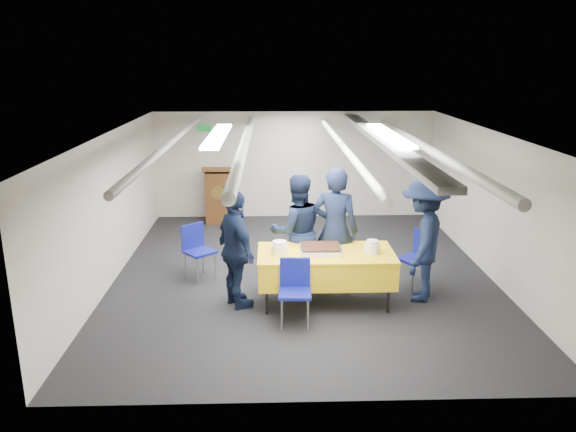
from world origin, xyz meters
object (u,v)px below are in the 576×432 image
object	(u,v)px
podium	(219,194)
sailor_a	(335,230)
sailor_b	(297,231)
serving_table	(326,266)
sheet_cake	(321,249)
chair_left	(197,246)
sailor_d	(423,240)
chair_right	(418,253)
chair_near	(295,285)
sailor_c	(236,250)

from	to	relation	value
podium	sailor_a	distance (m)	4.20
sailor_b	serving_table	bearing A→B (deg)	108.41
sheet_cake	podium	distance (m)	4.51
podium	chair_left	world-z (taller)	podium
podium	sailor_d	xyz separation A→B (m)	(3.25, -4.03, 0.29)
serving_table	sailor_d	bearing A→B (deg)	4.32
chair_right	chair_left	world-z (taller)	same
chair_near	chair_left	xyz separation A→B (m)	(-1.49, 1.63, 0.00)
chair_near	sailor_c	xyz separation A→B (m)	(-0.79, 0.53, 0.31)
podium	sailor_a	size ratio (longest dim) A/B	0.66
serving_table	sailor_b	bearing A→B (deg)	120.12
chair_right	sailor_a	distance (m)	1.36
chair_left	chair_right	bearing A→B (deg)	-7.62
sheet_cake	sailor_c	size ratio (longest dim) A/B	0.34
podium	sailor_c	size ratio (longest dim) A/B	0.75
chair_near	chair_right	distance (m)	2.26
sailor_b	chair_left	bearing A→B (deg)	-25.30
sailor_a	sailor_c	size ratio (longest dim) A/B	1.13
serving_table	chair_left	size ratio (longest dim) A/B	2.20
sheet_cake	sailor_a	distance (m)	0.56
podium	sailor_d	bearing A→B (deg)	-51.05
serving_table	chair_left	xyz separation A→B (m)	(-1.95, 1.04, -0.03)
chair_left	sailor_c	size ratio (longest dim) A/B	0.52
podium	serving_table	bearing A→B (deg)	-65.73
sailor_b	sailor_d	size ratio (longest dim) A/B	0.97
serving_table	chair_left	world-z (taller)	chair_left
sailor_c	sailor_a	bearing A→B (deg)	-96.96
chair_right	chair_left	distance (m)	3.45
sailor_d	sailor_a	bearing A→B (deg)	-84.06
serving_table	sailor_c	world-z (taller)	sailor_c
sailor_b	sailor_c	world-z (taller)	sailor_b
chair_left	sailor_b	xyz separation A→B (m)	(1.57, -0.38, 0.34)
chair_right	sailor_a	world-z (taller)	sailor_a
chair_near	chair_left	distance (m)	2.21
serving_table	chair_right	bearing A→B (deg)	21.49
sheet_cake	chair_right	size ratio (longest dim) A/B	0.66
chair_left	sailor_b	bearing A→B (deg)	-13.58
chair_left	sailor_d	bearing A→B (deg)	-15.55
sailor_a	sailor_d	world-z (taller)	sailor_a
chair_right	chair_near	bearing A→B (deg)	-148.73
sailor_a	sailor_b	xyz separation A→B (m)	(-0.56, 0.18, -0.07)
podium	chair_left	distance (m)	3.10
sailor_a	sailor_b	bearing A→B (deg)	1.63
chair_near	sailor_a	world-z (taller)	sailor_a
serving_table	sailor_d	size ratio (longest dim) A/B	1.06
sailor_b	sailor_c	bearing A→B (deg)	27.83
chair_near	sailor_d	bearing A→B (deg)	20.67
sailor_c	chair_left	bearing A→B (deg)	4.64
sheet_cake	chair_near	distance (m)	0.76
chair_left	sailor_c	bearing A→B (deg)	-57.56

